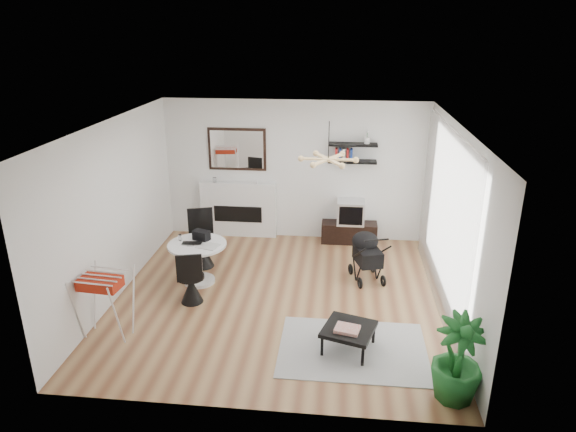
# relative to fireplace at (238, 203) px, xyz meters

# --- Properties ---
(floor) EXTENTS (5.00, 5.00, 0.00)m
(floor) POSITION_rel_fireplace_xyz_m (1.10, -2.42, -0.69)
(floor) COLOR brown
(floor) RESTS_ON ground
(ceiling) EXTENTS (5.00, 5.00, 0.00)m
(ceiling) POSITION_rel_fireplace_xyz_m (1.10, -2.42, 2.01)
(ceiling) COLOR white
(ceiling) RESTS_ON wall_back
(wall_back) EXTENTS (5.00, 0.00, 5.00)m
(wall_back) POSITION_rel_fireplace_xyz_m (1.10, 0.08, 0.66)
(wall_back) COLOR white
(wall_back) RESTS_ON floor
(wall_left) EXTENTS (0.00, 5.00, 5.00)m
(wall_left) POSITION_rel_fireplace_xyz_m (-1.40, -2.42, 0.66)
(wall_left) COLOR white
(wall_left) RESTS_ON floor
(wall_right) EXTENTS (0.00, 5.00, 5.00)m
(wall_right) POSITION_rel_fireplace_xyz_m (3.60, -2.42, 0.66)
(wall_right) COLOR white
(wall_right) RESTS_ON floor
(sheer_curtain) EXTENTS (0.04, 3.60, 2.60)m
(sheer_curtain) POSITION_rel_fireplace_xyz_m (3.50, -2.22, 0.66)
(sheer_curtain) COLOR white
(sheer_curtain) RESTS_ON wall_right
(fireplace) EXTENTS (1.50, 0.17, 2.16)m
(fireplace) POSITION_rel_fireplace_xyz_m (0.00, 0.00, 0.00)
(fireplace) COLOR white
(fireplace) RESTS_ON floor
(shelf_lower) EXTENTS (0.90, 0.25, 0.04)m
(shelf_lower) POSITION_rel_fireplace_xyz_m (2.19, -0.05, 0.91)
(shelf_lower) COLOR black
(shelf_lower) RESTS_ON wall_back
(shelf_upper) EXTENTS (0.90, 0.25, 0.04)m
(shelf_upper) POSITION_rel_fireplace_xyz_m (2.19, -0.05, 1.23)
(shelf_upper) COLOR black
(shelf_upper) RESTS_ON wall_back
(pendant_lamp) EXTENTS (0.90, 0.90, 0.10)m
(pendant_lamp) POSITION_rel_fireplace_xyz_m (1.80, -2.12, 1.46)
(pendant_lamp) COLOR #DFB675
(pendant_lamp) RESTS_ON ceiling
(tv_console) EXTENTS (1.06, 0.37, 0.40)m
(tv_console) POSITION_rel_fireplace_xyz_m (2.19, -0.12, -0.49)
(tv_console) COLOR black
(tv_console) RESTS_ON floor
(crt_tv) EXTENTS (0.52, 0.45, 0.45)m
(crt_tv) POSITION_rel_fireplace_xyz_m (2.21, -0.12, -0.06)
(crt_tv) COLOR silver
(crt_tv) RESTS_ON tv_console
(dining_table) EXTENTS (0.94, 0.94, 0.69)m
(dining_table) POSITION_rel_fireplace_xyz_m (-0.27, -2.06, -0.23)
(dining_table) COLOR white
(dining_table) RESTS_ON floor
(laptop) EXTENTS (0.32, 0.22, 0.02)m
(laptop) POSITION_rel_fireplace_xyz_m (-0.34, -2.12, 0.02)
(laptop) COLOR black
(laptop) RESTS_ON dining_table
(black_bag) EXTENTS (0.30, 0.25, 0.16)m
(black_bag) POSITION_rel_fireplace_xyz_m (-0.23, -1.89, 0.08)
(black_bag) COLOR black
(black_bag) RESTS_ON dining_table
(newspaper) EXTENTS (0.38, 0.34, 0.01)m
(newspaper) POSITION_rel_fireplace_xyz_m (-0.06, -2.14, 0.01)
(newspaper) COLOR beige
(newspaper) RESTS_ON dining_table
(drinking_glass) EXTENTS (0.06, 0.06, 0.09)m
(drinking_glass) POSITION_rel_fireplace_xyz_m (-0.58, -1.94, 0.05)
(drinking_glass) COLOR white
(drinking_glass) RESTS_ON dining_table
(chair_far) EXTENTS (0.51, 0.53, 1.00)m
(chair_far) POSITION_rel_fireplace_xyz_m (-0.37, -1.44, -0.37)
(chair_far) COLOR black
(chair_far) RESTS_ON floor
(chair_near) EXTENTS (0.44, 0.46, 0.87)m
(chair_near) POSITION_rel_fireplace_xyz_m (-0.20, -2.71, -0.41)
(chair_near) COLOR black
(chair_near) RESTS_ON floor
(drying_rack) EXTENTS (0.67, 0.64, 0.93)m
(drying_rack) POSITION_rel_fireplace_xyz_m (-1.08, -3.70, -0.20)
(drying_rack) COLOR white
(drying_rack) RESTS_ON floor
(stroller) EXTENTS (0.62, 0.79, 0.88)m
(stroller) POSITION_rel_fireplace_xyz_m (2.46, -1.63, -0.31)
(stroller) COLOR black
(stroller) RESTS_ON floor
(rug) EXTENTS (1.91, 1.38, 0.01)m
(rug) POSITION_rel_fireplace_xyz_m (2.23, -3.68, -0.68)
(rug) COLOR #969696
(rug) RESTS_ON floor
(coffee_table) EXTENTS (0.78, 0.78, 0.32)m
(coffee_table) POSITION_rel_fireplace_xyz_m (2.16, -3.68, -0.39)
(coffee_table) COLOR black
(coffee_table) RESTS_ON rug
(magazines) EXTENTS (0.35, 0.30, 0.04)m
(magazines) POSITION_rel_fireplace_xyz_m (2.14, -3.76, -0.33)
(magazines) COLOR #BC412F
(magazines) RESTS_ON coffee_table
(potted_plant) EXTENTS (0.70, 0.70, 1.03)m
(potted_plant) POSITION_rel_fireplace_xyz_m (3.35, -4.48, -0.17)
(potted_plant) COLOR #1A5C22
(potted_plant) RESTS_ON floor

